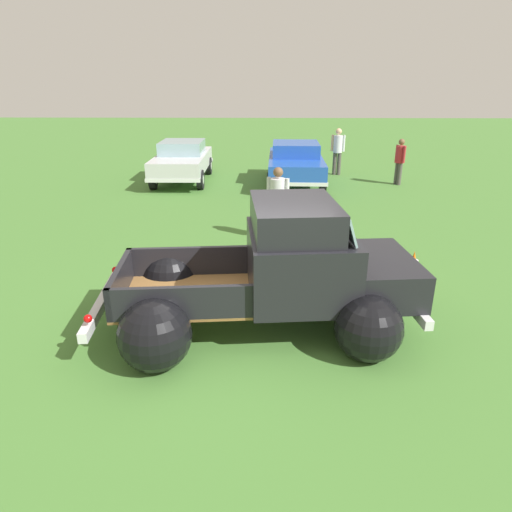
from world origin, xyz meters
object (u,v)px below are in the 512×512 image
object	(u,v)px
spectator_2	(400,159)
lane_cone_0	(269,243)
show_car_0	(182,160)
show_car_1	(295,162)
lane_cone_1	(413,268)
spectator_1	(278,199)
spectator_0	(338,148)
vintage_pickup_truck	(281,279)

from	to	relation	value
spectator_2	lane_cone_0	size ratio (longest dim) A/B	2.53
show_car_0	show_car_1	world-z (taller)	same
show_car_0	spectator_2	xyz separation A→B (m)	(7.74, -0.44, 0.12)
show_car_0	lane_cone_1	distance (m)	10.54
show_car_0	spectator_2	size ratio (longest dim) A/B	2.62
spectator_2	lane_cone_0	bearing A→B (deg)	38.32
spectator_1	lane_cone_0	distance (m)	1.30
lane_cone_0	spectator_0	bearing A→B (deg)	72.95
spectator_0	show_car_1	bearing A→B (deg)	-32.88
show_car_0	spectator_2	bearing A→B (deg)	86.15
vintage_pickup_truck	spectator_2	bearing A→B (deg)	60.66
vintage_pickup_truck	spectator_2	distance (m)	10.91
show_car_1	lane_cone_0	world-z (taller)	show_car_1
show_car_0	spectator_0	distance (m)	5.97
spectator_1	lane_cone_0	bearing A→B (deg)	9.99
spectator_0	spectator_2	world-z (taller)	spectator_0
spectator_0	lane_cone_0	size ratio (longest dim) A/B	2.81
show_car_0	show_car_1	distance (m)	4.11
vintage_pickup_truck	spectator_0	world-z (taller)	vintage_pickup_truck
show_car_1	show_car_0	bearing A→B (deg)	-93.67
vintage_pickup_truck	lane_cone_1	xyz separation A→B (m)	(2.45, 1.53, -0.45)
show_car_0	spectator_2	world-z (taller)	spectator_2
vintage_pickup_truck	show_car_0	size ratio (longest dim) A/B	1.14
spectator_0	spectator_2	distance (m)	2.59
vintage_pickup_truck	show_car_1	distance (m)	10.05
spectator_2	vintage_pickup_truck	bearing A→B (deg)	47.06
lane_cone_0	show_car_0	bearing A→B (deg)	112.22
vintage_pickup_truck	lane_cone_0	bearing A→B (deg)	88.11
show_car_1	spectator_0	world-z (taller)	spectator_0
spectator_0	spectator_2	xyz separation A→B (m)	(1.92, -1.74, -0.11)
vintage_pickup_truck	spectator_1	world-z (taller)	vintage_pickup_truck
spectator_1	lane_cone_0	xyz separation A→B (m)	(-0.20, -1.10, -0.65)
spectator_1	lane_cone_0	world-z (taller)	spectator_1
show_car_1	vintage_pickup_truck	bearing A→B (deg)	-3.24
show_car_1	lane_cone_0	xyz separation A→B (m)	(-0.99, -7.21, -0.47)
spectator_0	lane_cone_1	bearing A→B (deg)	12.55
lane_cone_1	spectator_1	bearing A→B (deg)	135.35
spectator_0	spectator_2	size ratio (longest dim) A/B	1.11
vintage_pickup_truck	spectator_2	world-z (taller)	vintage_pickup_truck
show_car_0	lane_cone_0	size ratio (longest dim) A/B	6.62
spectator_1	lane_cone_1	world-z (taller)	spectator_1
lane_cone_1	spectator_0	bearing A→B (deg)	89.30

